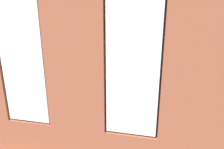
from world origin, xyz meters
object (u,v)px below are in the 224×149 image
object	(u,v)px
couch_left	(190,106)
table_plant_small	(108,84)
media_console	(47,83)
potted_plant_corner_near_left	(185,69)
coffee_table	(122,88)
cup_ceramic	(117,84)
tv_flatscreen	(45,66)
potted_plant_near_tv	(44,78)
potted_plant_between_couches	(168,113)
potted_plant_corner_far_left	(214,137)
potted_plant_beside_window_right	(22,104)
couch_by_window	(99,129)
remote_silver	(122,87)
candle_jar	(124,87)
potted_plant_by_left_couch	(172,83)

from	to	relation	value
couch_left	table_plant_small	world-z (taller)	couch_left
media_console	potted_plant_corner_near_left	distance (m)	5.33
coffee_table	cup_ceramic	size ratio (longest dim) A/B	15.27
tv_flatscreen	potted_plant_near_tv	distance (m)	1.16
potted_plant_between_couches	media_console	bearing A→B (deg)	-31.96
cup_ceramic	potted_plant_between_couches	bearing A→B (deg)	121.43
table_plant_small	potted_plant_between_couches	bearing A→B (deg)	127.87
cup_ceramic	potted_plant_corner_far_left	world-z (taller)	potted_plant_corner_far_left
potted_plant_beside_window_right	potted_plant_corner_near_left	bearing A→B (deg)	-131.54
couch_by_window	couch_left	size ratio (longest dim) A/B	0.92
potted_plant_near_tv	couch_left	bearing A→B (deg)	-179.80
cup_ceramic	table_plant_small	xyz separation A→B (m)	(0.25, 0.21, 0.05)
couch_by_window	remote_silver	size ratio (longest dim) A/B	11.30
cup_ceramic	remote_silver	size ratio (longest dim) A/B	0.55
couch_by_window	candle_jar	distance (m)	2.32
couch_left	potted_plant_corner_near_left	size ratio (longest dim) A/B	1.81
coffee_table	potted_plant_near_tv	bearing A→B (deg)	18.70
potted_plant_near_tv	remote_silver	bearing A→B (deg)	-161.30
couch_by_window	potted_plant_corner_near_left	distance (m)	4.91
remote_silver	tv_flatscreen	bearing A→B (deg)	126.47
candle_jar	potted_plant_corner_far_left	distance (m)	3.17
table_plant_small	potted_plant_corner_near_left	distance (m)	3.31
remote_silver	potted_plant_corner_near_left	xyz separation A→B (m)	(-2.17, -1.94, 0.21)
potted_plant_corner_far_left	potted_plant_by_left_couch	bearing A→B (deg)	-80.35
coffee_table	potted_plant_corner_far_left	xyz separation A→B (m)	(-2.17, 2.53, 0.16)
couch_by_window	potted_plant_beside_window_right	bearing A→B (deg)	3.39
couch_by_window	potted_plant_corner_near_left	size ratio (longest dim) A/B	1.65
tv_flatscreen	potted_plant_near_tv	size ratio (longest dim) A/B	0.95
couch_by_window	media_console	bearing A→B (deg)	-43.54
coffee_table	potted_plant_between_couches	world-z (taller)	potted_plant_between_couches
media_console	potted_plant_near_tv	world-z (taller)	potted_plant_near_tv
cup_ceramic	tv_flatscreen	world-z (taller)	tv_flatscreen
couch_left	media_console	world-z (taller)	couch_left
media_console	potted_plant_corner_near_left	bearing A→B (deg)	-161.30
couch_by_window	remote_silver	xyz separation A→B (m)	(-0.06, -2.43, 0.11)
cup_ceramic	candle_jar	bearing A→B (deg)	143.64
couch_by_window	potted_plant_by_left_couch	bearing A→B (deg)	-118.12
couch_left	potted_plant_between_couches	size ratio (longest dim) A/B	1.50
media_console	potted_plant_beside_window_right	xyz separation A→B (m)	(-1.07, 2.77, 0.53)
cup_ceramic	potted_plant_by_left_couch	distance (m)	1.90
table_plant_small	potted_plant_near_tv	distance (m)	2.02
media_console	potted_plant_near_tv	bearing A→B (deg)	118.36
couch_by_window	tv_flatscreen	size ratio (longest dim) A/B	1.61
potted_plant_near_tv	tv_flatscreen	bearing A→B (deg)	-61.71
media_console	potted_plant_beside_window_right	distance (m)	3.01
table_plant_small	tv_flatscreen	distance (m)	2.49
couch_left	potted_plant_corner_near_left	xyz separation A→B (m)	(-0.15, -2.71, 0.32)
cup_ceramic	potted_plant_beside_window_right	bearing A→B (deg)	58.49
candle_jar	remote_silver	size ratio (longest dim) A/B	0.58
cup_ceramic	potted_plant_corner_near_left	xyz separation A→B (m)	(-2.35, -1.84, 0.17)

